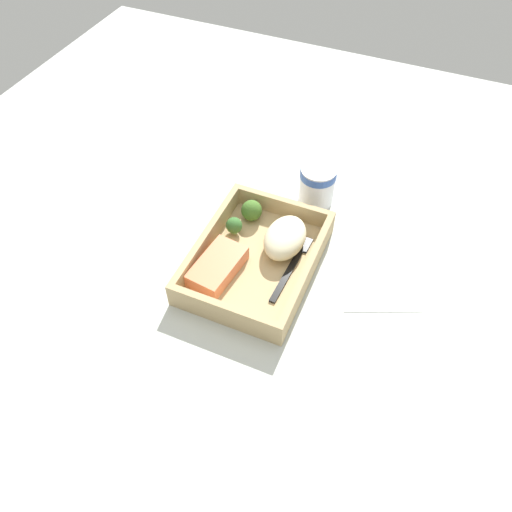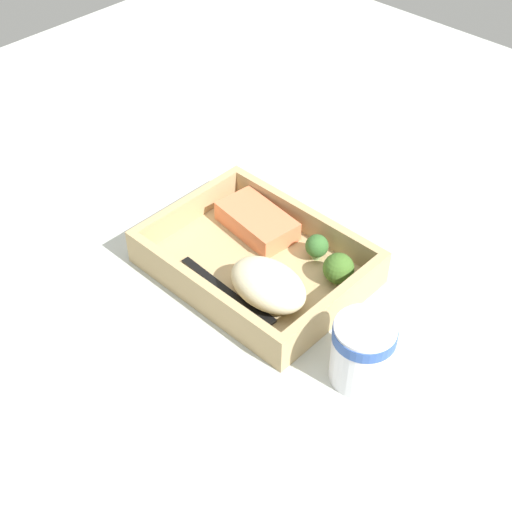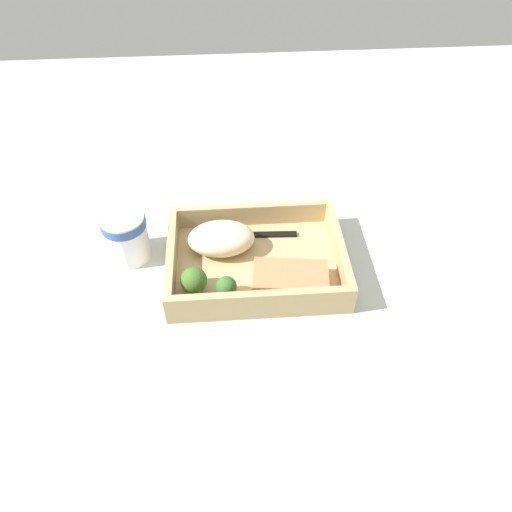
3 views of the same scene
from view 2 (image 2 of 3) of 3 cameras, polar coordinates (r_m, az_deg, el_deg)
The scene contains 10 objects.
ground_plane at distance 93.47cm, azimuth 0.00°, elevation -1.67°, with size 160.00×160.00×2.00cm, color #B7BDB4.
takeout_tray at distance 92.36cm, azimuth 0.00°, elevation -0.96°, with size 27.06×20.23×1.20cm, color tan.
tray_rim at distance 90.66cm, azimuth 0.00°, elevation 0.19°, with size 27.06×20.23×3.80cm.
salmon_fillet at distance 96.26cm, azimuth 0.08°, elevation 2.79°, with size 11.00×6.15×2.83cm, color #EA7B50.
mashed_potatoes at distance 85.94cm, azimuth 0.97°, elevation -2.31°, with size 10.54×7.09×4.76cm, color beige.
broccoli_floret_1 at distance 88.96cm, azimuth 6.62°, elevation -1.01°, with size 3.94×3.94×4.11cm.
broccoli_floret_2 at distance 91.96cm, azimuth 4.89°, elevation 0.77°, with size 3.04×3.04×3.54cm.
fork at distance 87.69cm, azimuth -1.98°, elevation -3.19°, with size 15.86×2.41×0.44cm.
paper_cup at distance 78.66cm, azimuth 8.51°, elevation -7.38°, with size 6.98×6.98×8.20cm.
receipt_slip at distance 81.54cm, azimuth -8.70°, elevation -9.96°, with size 9.70×13.16×0.24cm, color white.
Camera 2 is at (46.21, -48.49, 64.19)cm, focal length 50.00 mm.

